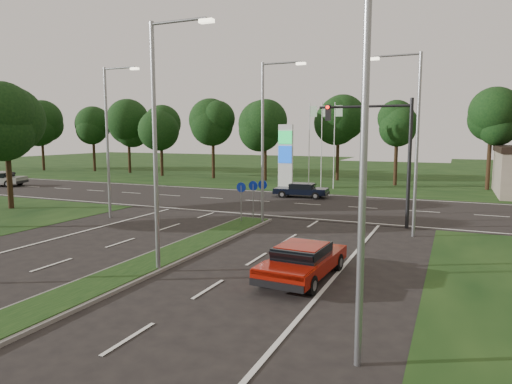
% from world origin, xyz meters
% --- Properties ---
extents(verge_far, '(160.00, 50.00, 0.02)m').
position_xyz_m(verge_far, '(0.00, 55.00, 0.00)').
color(verge_far, black).
rests_on(verge_far, ground).
extents(cross_road, '(160.00, 12.00, 0.02)m').
position_xyz_m(cross_road, '(0.00, 24.00, 0.00)').
color(cross_road, black).
rests_on(cross_road, ground).
extents(median_kerb, '(2.00, 26.00, 0.12)m').
position_xyz_m(median_kerb, '(0.00, 4.00, 0.06)').
color(median_kerb, slate).
rests_on(median_kerb, ground).
extents(streetlight_median_near, '(2.53, 0.22, 9.00)m').
position_xyz_m(streetlight_median_near, '(1.00, 6.00, 5.08)').
color(streetlight_median_near, gray).
rests_on(streetlight_median_near, ground).
extents(streetlight_median_far, '(2.53, 0.22, 9.00)m').
position_xyz_m(streetlight_median_far, '(1.00, 16.00, 5.08)').
color(streetlight_median_far, gray).
rests_on(streetlight_median_far, ground).
extents(streetlight_left_far, '(2.53, 0.22, 9.00)m').
position_xyz_m(streetlight_left_far, '(-8.30, 14.00, 5.08)').
color(streetlight_left_far, gray).
rests_on(streetlight_left_far, ground).
extents(streetlight_right_far, '(2.53, 0.22, 9.00)m').
position_xyz_m(streetlight_right_far, '(8.80, 16.00, 5.08)').
color(streetlight_right_far, gray).
rests_on(streetlight_right_far, ground).
extents(streetlight_right_near, '(2.53, 0.22, 9.00)m').
position_xyz_m(streetlight_right_near, '(8.80, 2.00, 5.08)').
color(streetlight_right_near, gray).
rests_on(streetlight_right_near, ground).
extents(traffic_signal, '(5.10, 0.42, 7.00)m').
position_xyz_m(traffic_signal, '(7.19, 18.00, 4.65)').
color(traffic_signal, black).
rests_on(traffic_signal, ground).
extents(median_signs, '(1.16, 1.76, 2.38)m').
position_xyz_m(median_signs, '(0.00, 16.40, 1.71)').
color(median_signs, gray).
rests_on(median_signs, ground).
extents(gas_pylon, '(5.80, 1.26, 8.00)m').
position_xyz_m(gas_pylon, '(-3.79, 33.05, 3.20)').
color(gas_pylon, silver).
rests_on(gas_pylon, ground).
extents(treeline_far, '(6.00, 6.00, 9.90)m').
position_xyz_m(treeline_far, '(0.10, 39.93, 6.83)').
color(treeline_far, black).
rests_on(treeline_far, ground).
extents(red_sedan, '(2.12, 4.67, 1.26)m').
position_xyz_m(red_sedan, '(6.00, 7.35, 0.68)').
color(red_sedan, '#9A1408').
rests_on(red_sedan, ground).
extents(navy_sedan, '(4.35, 2.03, 1.16)m').
position_xyz_m(navy_sedan, '(-0.53, 27.24, 0.63)').
color(navy_sedan, black).
rests_on(navy_sedan, ground).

